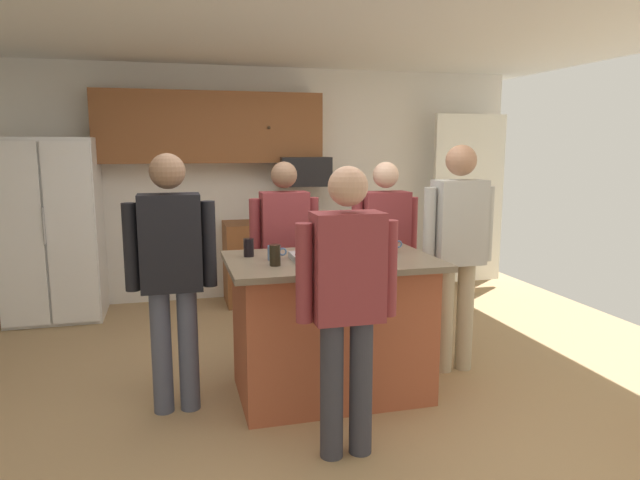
{
  "coord_description": "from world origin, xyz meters",
  "views": [
    {
      "loc": [
        -0.84,
        -3.68,
        1.73
      ],
      "look_at": [
        0.2,
        0.27,
        1.05
      ],
      "focal_mm": 31.74,
      "sensor_mm": 36.0,
      "label": 1
    }
  ],
  "objects_px": {
    "refrigerator": "(53,230)",
    "tumbler_amber": "(249,248)",
    "person_guest_left": "(458,242)",
    "mug_blue_stoneware": "(392,245)",
    "kitchen_island": "(331,325)",
    "person_elder_center": "(171,266)",
    "glass_short_whisky": "(377,239)",
    "glass_dark_ale": "(317,256)",
    "microwave_over_range": "(304,171)",
    "mug_ceramic_white": "(274,253)",
    "person_guest_by_door": "(384,245)",
    "person_host_foreground": "(285,246)",
    "serving_tray": "(324,257)",
    "glass_pilsner": "(352,241)",
    "person_guest_right": "(347,294)",
    "glass_stout_tall": "(275,255)"
  },
  "relations": [
    {
      "from": "refrigerator",
      "to": "tumbler_amber",
      "type": "xyz_separation_m",
      "value": [
        1.66,
        -2.22,
        0.13
      ]
    },
    {
      "from": "person_guest_left",
      "to": "mug_blue_stoneware",
      "type": "xyz_separation_m",
      "value": [
        -0.56,
        -0.06,
        0.01
      ]
    },
    {
      "from": "kitchen_island",
      "to": "person_elder_center",
      "type": "height_order",
      "value": "person_elder_center"
    },
    {
      "from": "glass_short_whisky",
      "to": "tumbler_amber",
      "type": "bearing_deg",
      "value": -173.91
    },
    {
      "from": "person_guest_left",
      "to": "glass_short_whisky",
      "type": "distance_m",
      "value": 0.61
    },
    {
      "from": "glass_short_whisky",
      "to": "glass_dark_ale",
      "type": "xyz_separation_m",
      "value": [
        -0.61,
        -0.57,
        0.01
      ]
    },
    {
      "from": "microwave_over_range",
      "to": "mug_ceramic_white",
      "type": "bearing_deg",
      "value": -107.42
    },
    {
      "from": "tumbler_amber",
      "to": "mug_blue_stoneware",
      "type": "relative_size",
      "value": 1.04
    },
    {
      "from": "mug_ceramic_white",
      "to": "person_guest_by_door",
      "type": "bearing_deg",
      "value": 30.91
    },
    {
      "from": "person_elder_center",
      "to": "mug_blue_stoneware",
      "type": "height_order",
      "value": "person_elder_center"
    },
    {
      "from": "person_guest_by_door",
      "to": "person_host_foreground",
      "type": "relative_size",
      "value": 1.0
    },
    {
      "from": "person_host_foreground",
      "to": "serving_tray",
      "type": "bearing_deg",
      "value": -4.39
    },
    {
      "from": "tumbler_amber",
      "to": "mug_blue_stoneware",
      "type": "distance_m",
      "value": 1.03
    },
    {
      "from": "microwave_over_range",
      "to": "person_guest_by_door",
      "type": "xyz_separation_m",
      "value": [
        0.24,
        -1.88,
        -0.53
      ]
    },
    {
      "from": "person_guest_left",
      "to": "glass_pilsner",
      "type": "bearing_deg",
      "value": -16.32
    },
    {
      "from": "person_guest_right",
      "to": "mug_blue_stoneware",
      "type": "relative_size",
      "value": 13.39
    },
    {
      "from": "kitchen_island",
      "to": "glass_short_whisky",
      "type": "height_order",
      "value": "glass_short_whisky"
    },
    {
      "from": "glass_pilsner",
      "to": "person_guest_right",
      "type": "bearing_deg",
      "value": -109.12
    },
    {
      "from": "refrigerator",
      "to": "kitchen_island",
      "type": "bearing_deg",
      "value": -47.65
    },
    {
      "from": "person_elder_center",
      "to": "mug_blue_stoneware",
      "type": "bearing_deg",
      "value": 3.58
    },
    {
      "from": "kitchen_island",
      "to": "person_guest_right",
      "type": "height_order",
      "value": "person_guest_right"
    },
    {
      "from": "refrigerator",
      "to": "mug_blue_stoneware",
      "type": "height_order",
      "value": "refrigerator"
    },
    {
      "from": "mug_blue_stoneware",
      "to": "glass_short_whisky",
      "type": "bearing_deg",
      "value": 100.85
    },
    {
      "from": "person_guest_by_door",
      "to": "glass_pilsner",
      "type": "relative_size",
      "value": 12.52
    },
    {
      "from": "glass_short_whisky",
      "to": "glass_pilsner",
      "type": "distance_m",
      "value": 0.22
    },
    {
      "from": "mug_blue_stoneware",
      "to": "person_host_foreground",
      "type": "bearing_deg",
      "value": 132.43
    },
    {
      "from": "person_guest_by_door",
      "to": "person_elder_center",
      "type": "bearing_deg",
      "value": -24.29
    },
    {
      "from": "microwave_over_range",
      "to": "serving_tray",
      "type": "bearing_deg",
      "value": -100.05
    },
    {
      "from": "microwave_over_range",
      "to": "glass_pilsner",
      "type": "xyz_separation_m",
      "value": [
        -0.16,
        -2.27,
        -0.41
      ]
    },
    {
      "from": "glass_pilsner",
      "to": "glass_short_whisky",
      "type": "bearing_deg",
      "value": 10.17
    },
    {
      "from": "refrigerator",
      "to": "person_guest_right",
      "type": "xyz_separation_m",
      "value": [
        2.06,
        -3.23,
        0.03
      ]
    },
    {
      "from": "mug_blue_stoneware",
      "to": "kitchen_island",
      "type": "bearing_deg",
      "value": -168.43
    },
    {
      "from": "person_guest_right",
      "to": "glass_stout_tall",
      "type": "relative_size",
      "value": 11.95
    },
    {
      "from": "person_host_foreground",
      "to": "person_guest_right",
      "type": "bearing_deg",
      "value": -10.62
    },
    {
      "from": "person_guest_left",
      "to": "person_host_foreground",
      "type": "bearing_deg",
      "value": -36.96
    },
    {
      "from": "person_guest_left",
      "to": "mug_blue_stoneware",
      "type": "relative_size",
      "value": 14.32
    },
    {
      "from": "refrigerator",
      "to": "serving_tray",
      "type": "height_order",
      "value": "refrigerator"
    },
    {
      "from": "microwave_over_range",
      "to": "glass_stout_tall",
      "type": "xyz_separation_m",
      "value": [
        -0.81,
        -2.68,
        -0.41
      ]
    },
    {
      "from": "kitchen_island",
      "to": "mug_ceramic_white",
      "type": "bearing_deg",
      "value": 174.73
    },
    {
      "from": "kitchen_island",
      "to": "person_guest_by_door",
      "type": "distance_m",
      "value": 1.01
    },
    {
      "from": "microwave_over_range",
      "to": "serving_tray",
      "type": "xyz_separation_m",
      "value": [
        -0.46,
        -2.57,
        -0.46
      ]
    },
    {
      "from": "person_guest_right",
      "to": "glass_pilsner",
      "type": "bearing_deg",
      "value": -9.33
    },
    {
      "from": "microwave_over_range",
      "to": "glass_short_whisky",
      "type": "xyz_separation_m",
      "value": [
        0.05,
        -2.23,
        -0.41
      ]
    },
    {
      "from": "person_elder_center",
      "to": "person_guest_by_door",
      "type": "height_order",
      "value": "person_elder_center"
    },
    {
      "from": "person_guest_by_door",
      "to": "refrigerator",
      "type": "bearing_deg",
      "value": -77.22
    },
    {
      "from": "refrigerator",
      "to": "person_guest_by_door",
      "type": "distance_m",
      "value": 3.35
    },
    {
      "from": "person_guest_left",
      "to": "glass_stout_tall",
      "type": "relative_size",
      "value": 12.78
    },
    {
      "from": "glass_dark_ale",
      "to": "mug_blue_stoneware",
      "type": "height_order",
      "value": "glass_dark_ale"
    },
    {
      "from": "refrigerator",
      "to": "person_guest_right",
      "type": "height_order",
      "value": "refrigerator"
    },
    {
      "from": "tumbler_amber",
      "to": "kitchen_island",
      "type": "bearing_deg",
      "value": -20.31
    }
  ]
}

